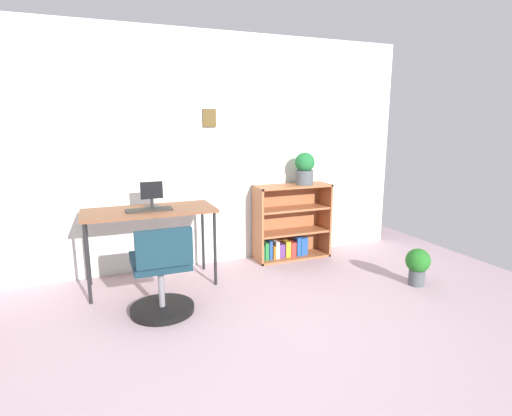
{
  "coord_description": "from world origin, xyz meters",
  "views": [
    {
      "loc": [
        -0.87,
        -2.09,
        1.54
      ],
      "look_at": [
        0.45,
        1.17,
        0.79
      ],
      "focal_mm": 28.61,
      "sensor_mm": 36.0,
      "label": 1
    }
  ],
  "objects_px": {
    "desk": "(149,215)",
    "monitor": "(152,195)",
    "keyboard": "(149,210)",
    "bookshelf_low": "(289,225)",
    "potted_plant_floor": "(418,264)",
    "potted_plant_on_shelf": "(305,168)",
    "office_chair": "(162,276)"
  },
  "relations": [
    {
      "from": "potted_plant_on_shelf",
      "to": "desk",
      "type": "bearing_deg",
      "value": -173.36
    },
    {
      "from": "monitor",
      "to": "keyboard",
      "type": "xyz_separation_m",
      "value": [
        -0.04,
        -0.11,
        -0.11
      ]
    },
    {
      "from": "monitor",
      "to": "potted_plant_floor",
      "type": "relative_size",
      "value": 0.69
    },
    {
      "from": "bookshelf_low",
      "to": "potted_plant_floor",
      "type": "distance_m",
      "value": 1.44
    },
    {
      "from": "desk",
      "to": "keyboard",
      "type": "xyz_separation_m",
      "value": [
        -0.01,
        -0.07,
        0.07
      ]
    },
    {
      "from": "office_chair",
      "to": "keyboard",
      "type": "bearing_deg",
      "value": 89.52
    },
    {
      "from": "bookshelf_low",
      "to": "monitor",
      "type": "bearing_deg",
      "value": -172.15
    },
    {
      "from": "bookshelf_low",
      "to": "potted_plant_on_shelf",
      "type": "xyz_separation_m",
      "value": [
        0.15,
        -0.06,
        0.66
      ]
    },
    {
      "from": "potted_plant_floor",
      "to": "desk",
      "type": "bearing_deg",
      "value": 157.92
    },
    {
      "from": "desk",
      "to": "monitor",
      "type": "height_order",
      "value": "monitor"
    },
    {
      "from": "bookshelf_low",
      "to": "potted_plant_on_shelf",
      "type": "relative_size",
      "value": 2.43
    },
    {
      "from": "desk",
      "to": "potted_plant_on_shelf",
      "type": "distance_m",
      "value": 1.78
    },
    {
      "from": "desk",
      "to": "monitor",
      "type": "xyz_separation_m",
      "value": [
        0.04,
        0.04,
        0.18
      ]
    },
    {
      "from": "keyboard",
      "to": "potted_plant_on_shelf",
      "type": "relative_size",
      "value": 1.14
    },
    {
      "from": "monitor",
      "to": "bookshelf_low",
      "type": "height_order",
      "value": "monitor"
    },
    {
      "from": "keyboard",
      "to": "desk",
      "type": "bearing_deg",
      "value": 84.55
    },
    {
      "from": "monitor",
      "to": "potted_plant_on_shelf",
      "type": "bearing_deg",
      "value": 5.28
    },
    {
      "from": "potted_plant_on_shelf",
      "to": "potted_plant_floor",
      "type": "height_order",
      "value": "potted_plant_on_shelf"
    },
    {
      "from": "monitor",
      "to": "keyboard",
      "type": "bearing_deg",
      "value": -110.9
    },
    {
      "from": "potted_plant_on_shelf",
      "to": "keyboard",
      "type": "bearing_deg",
      "value": -171.13
    },
    {
      "from": "monitor",
      "to": "office_chair",
      "type": "relative_size",
      "value": 0.33
    },
    {
      "from": "office_chair",
      "to": "bookshelf_low",
      "type": "bearing_deg",
      "value": 30.1
    },
    {
      "from": "potted_plant_floor",
      "to": "keyboard",
      "type": "bearing_deg",
      "value": 159.46
    },
    {
      "from": "office_chair",
      "to": "bookshelf_low",
      "type": "xyz_separation_m",
      "value": [
        1.6,
        0.93,
        0.05
      ]
    },
    {
      "from": "bookshelf_low",
      "to": "office_chair",
      "type": "bearing_deg",
      "value": -149.9
    },
    {
      "from": "desk",
      "to": "keyboard",
      "type": "bearing_deg",
      "value": -95.45
    },
    {
      "from": "office_chair",
      "to": "bookshelf_low",
      "type": "height_order",
      "value": "bookshelf_low"
    },
    {
      "from": "potted_plant_floor",
      "to": "potted_plant_on_shelf",
      "type": "bearing_deg",
      "value": 117.96
    },
    {
      "from": "monitor",
      "to": "potted_plant_floor",
      "type": "xyz_separation_m",
      "value": [
        2.31,
        -1.0,
        -0.66
      ]
    },
    {
      "from": "office_chair",
      "to": "potted_plant_on_shelf",
      "type": "distance_m",
      "value": 2.07
    },
    {
      "from": "keyboard",
      "to": "bookshelf_low",
      "type": "bearing_deg",
      "value": 11.65
    },
    {
      "from": "keyboard",
      "to": "potted_plant_on_shelf",
      "type": "height_order",
      "value": "potted_plant_on_shelf"
    }
  ]
}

